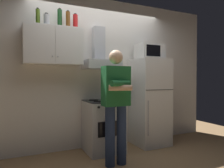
# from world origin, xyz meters

# --- Properties ---
(ground_plane) EXTENTS (7.00, 7.00, 0.00)m
(ground_plane) POSITION_xyz_m (0.00, 0.00, 0.00)
(ground_plane) COLOR olive
(back_wall_tiled) EXTENTS (4.80, 0.10, 2.70)m
(back_wall_tiled) POSITION_xyz_m (0.00, 0.60, 1.35)
(back_wall_tiled) COLOR silver
(back_wall_tiled) RESTS_ON ground_plane
(upper_cabinet) EXTENTS (0.90, 0.37, 0.60)m
(upper_cabinet) POSITION_xyz_m (-0.85, 0.37, 1.75)
(upper_cabinet) COLOR white
(stove_oven) EXTENTS (0.60, 0.62, 0.87)m
(stove_oven) POSITION_xyz_m (-0.05, 0.25, 0.43)
(stove_oven) COLOR silver
(stove_oven) RESTS_ON ground_plane
(range_hood) EXTENTS (0.60, 0.44, 0.75)m
(range_hood) POSITION_xyz_m (-0.05, 0.38, 1.60)
(range_hood) COLOR #B7BABF
(refrigerator) EXTENTS (0.60, 0.62, 1.60)m
(refrigerator) POSITION_xyz_m (0.90, 0.25, 0.80)
(refrigerator) COLOR white
(refrigerator) RESTS_ON ground_plane
(microwave) EXTENTS (0.48, 0.37, 0.28)m
(microwave) POSITION_xyz_m (0.90, 0.27, 1.74)
(microwave) COLOR silver
(microwave) RESTS_ON refrigerator
(person_standing) EXTENTS (0.38, 0.33, 1.64)m
(person_standing) POSITION_xyz_m (-0.10, -0.36, 0.90)
(person_standing) COLOR navy
(person_standing) RESTS_ON ground_plane
(cooking_pot) EXTENTS (0.31, 0.21, 0.12)m
(cooking_pot) POSITION_xyz_m (0.08, 0.13, 0.93)
(cooking_pot) COLOR #B7BABF
(cooking_pot) RESTS_ON stove_oven
(bottle_soda_red) EXTENTS (0.08, 0.08, 0.26)m
(bottle_soda_red) POSITION_xyz_m (-0.49, 0.38, 2.17)
(bottle_soda_red) COLOR red
(bottle_soda_red) RESTS_ON upper_cabinet
(bottle_wine_green) EXTENTS (0.07, 0.07, 0.32)m
(bottle_wine_green) POSITION_xyz_m (-0.74, 0.42, 2.20)
(bottle_wine_green) COLOR #19471E
(bottle_wine_green) RESTS_ON upper_cabinet
(bottle_olive_oil) EXTENTS (0.06, 0.06, 0.27)m
(bottle_olive_oil) POSITION_xyz_m (-1.08, 0.38, 2.18)
(bottle_olive_oil) COLOR #4C6B19
(bottle_olive_oil) RESTS_ON upper_cabinet
(bottle_beer_brown) EXTENTS (0.07, 0.07, 0.28)m
(bottle_beer_brown) POSITION_xyz_m (-0.62, 0.35, 2.18)
(bottle_beer_brown) COLOR brown
(bottle_beer_brown) RESTS_ON upper_cabinet
(bottle_canister_steel) EXTENTS (0.09, 0.09, 0.20)m
(bottle_canister_steel) POSITION_xyz_m (-0.95, 0.35, 2.14)
(bottle_canister_steel) COLOR #B2B5BA
(bottle_canister_steel) RESTS_ON upper_cabinet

